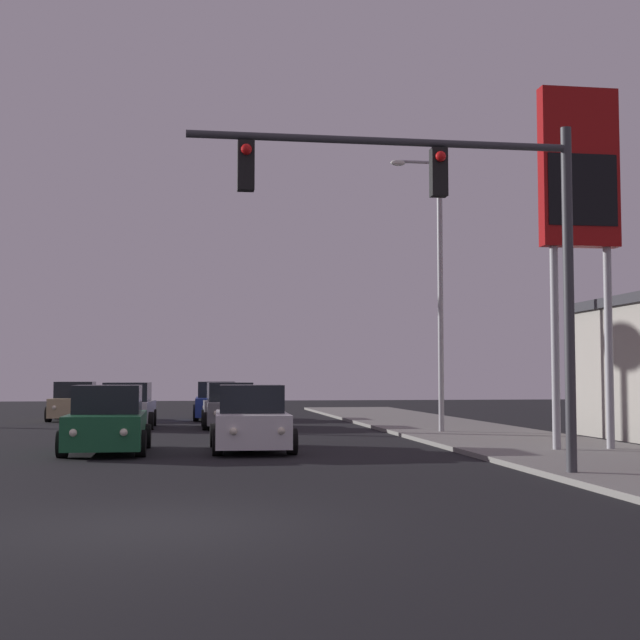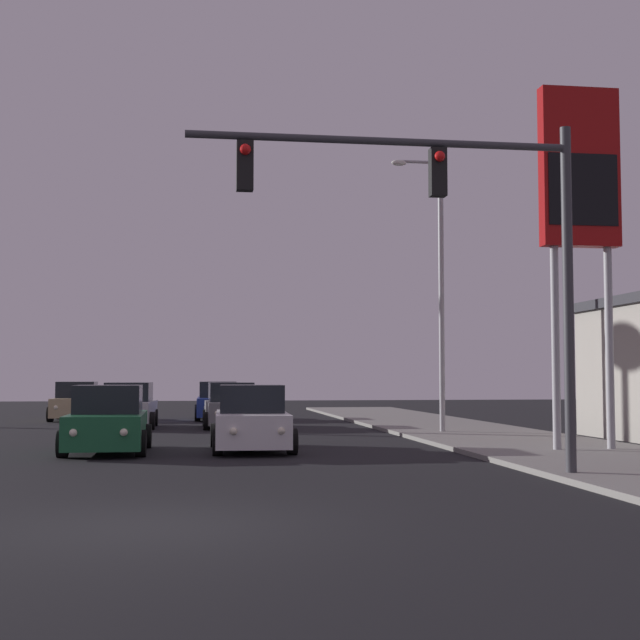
# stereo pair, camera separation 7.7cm
# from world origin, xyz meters

# --- Properties ---
(ground_plane) EXTENTS (120.00, 120.00, 0.00)m
(ground_plane) POSITION_xyz_m (0.00, 0.00, 0.00)
(ground_plane) COLOR black
(sidewalk_right) EXTENTS (5.00, 60.00, 0.12)m
(sidewalk_right) POSITION_xyz_m (9.50, 10.00, 0.06)
(sidewalk_right) COLOR gray
(sidewalk_right) RESTS_ON ground
(car_tan) EXTENTS (2.04, 4.33, 1.68)m
(car_tan) POSITION_xyz_m (-4.56, 28.50, 0.76)
(car_tan) COLOR tan
(car_tan) RESTS_ON ground
(car_blue) EXTENTS (2.04, 4.33, 1.68)m
(car_blue) POSITION_xyz_m (1.57, 28.18, 0.76)
(car_blue) COLOR navy
(car_blue) RESTS_ON ground
(car_green) EXTENTS (2.04, 4.32, 1.68)m
(car_green) POSITION_xyz_m (-1.62, 11.33, 0.76)
(car_green) COLOR #195933
(car_green) RESTS_ON ground
(car_silver) EXTENTS (2.04, 4.34, 1.68)m
(car_silver) POSITION_xyz_m (-1.89, 22.29, 0.76)
(car_silver) COLOR #B7B7BC
(car_silver) RESTS_ON ground
(car_white) EXTENTS (2.04, 4.34, 1.68)m
(car_white) POSITION_xyz_m (1.98, 11.38, 0.76)
(car_white) COLOR silver
(car_white) RESTS_ON ground
(car_grey) EXTENTS (2.04, 4.33, 1.68)m
(car_grey) POSITION_xyz_m (1.87, 21.76, 0.76)
(car_grey) COLOR slate
(car_grey) RESTS_ON ground
(traffic_light_mast) EXTENTS (7.24, 0.36, 6.50)m
(traffic_light_mast) POSITION_xyz_m (5.39, 4.23, 4.72)
(traffic_light_mast) COLOR #38383D
(traffic_light_mast) RESTS_ON sidewalk_right
(street_lamp) EXTENTS (1.74, 0.24, 9.00)m
(street_lamp) POSITION_xyz_m (8.39, 16.64, 5.12)
(street_lamp) COLOR #99999E
(street_lamp) RESTS_ON sidewalk_right
(gas_station_sign) EXTENTS (2.00, 0.42, 9.00)m
(gas_station_sign) POSITION_xyz_m (10.00, 9.25, 6.62)
(gas_station_sign) COLOR #99999E
(gas_station_sign) RESTS_ON sidewalk_right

